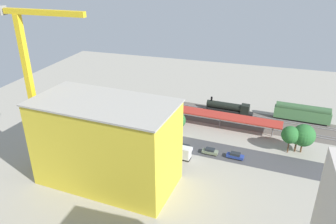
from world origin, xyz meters
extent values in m
plane|color=#9E998C|center=(0.00, 0.00, 0.00)|extent=(173.90, 173.90, 0.00)
cube|color=#5B544C|center=(0.00, -20.06, 0.00)|extent=(109.52, 23.36, 0.01)
cube|color=#424244|center=(0.00, 3.41, 0.00)|extent=(109.06, 17.43, 0.01)
cube|color=#9E9EA8|center=(0.00, -24.25, 0.18)|extent=(108.37, 8.58, 0.12)
cube|color=#9E9EA8|center=(0.00, -22.81, 0.18)|extent=(108.37, 8.58, 0.12)
cube|color=#9E9EA8|center=(0.00, -17.31, 0.18)|extent=(108.37, 8.58, 0.12)
cube|color=#9E9EA8|center=(0.00, -15.87, 0.18)|extent=(108.37, 8.58, 0.12)
cube|color=#A82D23|center=(-1.51, -11.24, 4.32)|extent=(55.59, 9.65, 0.37)
cylinder|color=slate|center=(-26.34, -9.31, 2.07)|extent=(0.30, 0.30, 4.13)
cylinder|color=slate|center=(-9.79, -10.60, 2.07)|extent=(0.30, 0.30, 4.13)
cylinder|color=slate|center=(6.76, -11.89, 2.07)|extent=(0.30, 0.30, 4.13)
cylinder|color=slate|center=(23.32, -13.18, 2.07)|extent=(0.30, 0.30, 4.13)
cube|color=black|center=(-11.24, -23.53, 0.50)|extent=(16.83, 3.58, 1.00)
cylinder|color=black|center=(-9.82, -23.64, 2.27)|extent=(14.01, 3.61, 2.54)
cube|color=black|center=(-16.73, -23.10, 1.87)|extent=(3.06, 2.96, 3.73)
cylinder|color=black|center=(-4.41, -24.06, 4.24)|extent=(0.70, 0.70, 1.40)
cube|color=black|center=(-35.56, -23.53, 0.30)|extent=(16.39, 3.51, 0.60)
cube|color=#4C7F4C|center=(-35.56, -23.53, 2.49)|extent=(18.23, 4.21, 3.78)
cylinder|color=#355935|center=(-35.56, -23.53, 4.63)|extent=(17.51, 4.16, 2.82)
cube|color=black|center=(-16.87, 6.67, 0.15)|extent=(4.13, 2.07, 0.30)
cube|color=navy|center=(-16.87, 6.67, 0.68)|extent=(4.89, 2.21, 0.75)
cube|color=#1E2328|center=(-16.87, 6.67, 1.39)|extent=(2.79, 1.81, 0.68)
cube|color=black|center=(-9.80, 6.49, 0.15)|extent=(3.81, 1.93, 0.30)
cube|color=gray|center=(-9.80, 6.49, 0.69)|extent=(4.52, 2.04, 0.78)
cube|color=#1E2328|center=(-9.80, 6.49, 1.38)|extent=(2.56, 1.71, 0.61)
cube|color=black|center=(-2.44, 6.85, 0.15)|extent=(3.91, 2.00, 0.30)
cube|color=silver|center=(-2.44, 6.85, 0.69)|extent=(4.64, 2.12, 0.78)
cube|color=#1E2328|center=(-2.44, 6.85, 1.40)|extent=(2.64, 1.77, 0.64)
cube|color=black|center=(4.03, 7.00, 0.15)|extent=(3.95, 1.88, 0.30)
cube|color=gray|center=(4.03, 7.00, 0.71)|extent=(4.70, 1.97, 0.82)
cube|color=#1E2328|center=(4.03, 7.00, 1.42)|extent=(2.65, 1.69, 0.59)
cube|color=yellow|center=(11.83, 25.99, 10.38)|extent=(33.67, 18.71, 20.76)
cube|color=#ADA89E|center=(11.83, 25.99, 20.96)|extent=(34.31, 19.36, 0.40)
cube|color=gray|center=(32.40, 24.12, 0.60)|extent=(3.60, 3.60, 1.20)
cube|color=yellow|center=(32.40, 24.12, 19.50)|extent=(1.40, 1.40, 38.99)
cube|color=yellow|center=(25.23, 24.20, 39.59)|extent=(20.35, 1.44, 1.20)
cube|color=gray|center=(36.90, 24.06, 39.59)|extent=(2.42, 2.03, 2.00)
cube|color=black|center=(-0.56, 11.02, 0.25)|extent=(9.42, 3.00, 0.50)
cube|color=silver|center=(-1.57, 11.11, 2.05)|extent=(7.41, 3.09, 3.09)
cube|color=silver|center=(3.05, 10.73, 1.72)|extent=(2.23, 2.66, 2.44)
cube|color=black|center=(5.31, 13.77, 0.25)|extent=(9.66, 2.70, 0.50)
cube|color=silver|center=(4.30, 13.84, 2.03)|extent=(7.65, 2.81, 3.06)
cube|color=maroon|center=(9.06, 13.53, 1.65)|extent=(2.18, 2.46, 2.30)
cylinder|color=brown|center=(-32.80, -2.11, 1.68)|extent=(0.51, 0.51, 3.36)
sphere|color=#2D7233|center=(-32.80, -2.11, 5.11)|extent=(5.00, 5.00, 5.00)
cylinder|color=brown|center=(-30.78, -0.93, 1.98)|extent=(0.38, 0.38, 3.96)
sphere|color=#28662D|center=(-30.78, -0.93, 5.70)|extent=(4.98, 4.98, 4.98)
cylinder|color=brown|center=(-34.39, -2.18, 1.63)|extent=(0.46, 0.46, 3.26)
sphere|color=#28662D|center=(-34.39, -2.18, 5.48)|extent=(6.34, 6.34, 6.34)
cylinder|color=brown|center=(2.03, -0.82, 1.78)|extent=(0.53, 0.53, 3.56)
sphere|color=#28662D|center=(2.03, -0.82, 5.41)|extent=(5.29, 5.29, 5.29)
cylinder|color=#333333|center=(23.51, -0.80, 2.97)|extent=(0.16, 0.16, 5.94)
cube|color=black|center=(23.51, -0.80, 6.39)|extent=(0.36, 0.36, 0.90)
sphere|color=yellow|center=(23.73, -0.80, 6.69)|extent=(0.20, 0.20, 0.20)
camera|label=1|loc=(-21.96, 84.94, 49.31)|focal=34.66mm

